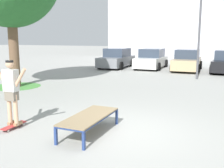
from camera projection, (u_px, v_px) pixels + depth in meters
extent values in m
plane|color=#999993|center=(125.00, 131.00, 6.72)|extent=(120.00, 120.00, 0.00)
cube|color=navy|center=(94.00, 115.00, 7.52)|extent=(0.06, 0.06, 0.38)
cube|color=navy|center=(117.00, 118.00, 7.25)|extent=(0.06, 0.06, 0.38)
cube|color=navy|center=(56.00, 137.00, 5.85)|extent=(0.06, 0.06, 0.38)
cube|color=navy|center=(84.00, 142.00, 5.58)|extent=(0.06, 0.06, 0.38)
cylinder|color=navy|center=(77.00, 116.00, 6.65)|extent=(0.10, 1.90, 0.05)
cylinder|color=navy|center=(102.00, 119.00, 6.38)|extent=(0.10, 1.90, 0.05)
cylinder|color=navy|center=(105.00, 109.00, 7.35)|extent=(0.76, 0.07, 0.05)
cylinder|color=navy|center=(69.00, 130.00, 5.68)|extent=(0.76, 0.07, 0.05)
cube|color=#847051|center=(89.00, 116.00, 6.51)|extent=(0.81, 1.92, 0.03)
cube|color=#B23333|center=(14.00, 125.00, 6.94)|extent=(0.20, 0.80, 0.02)
cylinder|color=silver|center=(19.00, 124.00, 7.23)|extent=(0.03, 0.06, 0.06)
cylinder|color=silver|center=(23.00, 124.00, 7.17)|extent=(0.03, 0.06, 0.06)
cylinder|color=silver|center=(4.00, 130.00, 6.72)|extent=(0.03, 0.06, 0.06)
cylinder|color=silver|center=(8.00, 131.00, 6.66)|extent=(0.03, 0.06, 0.06)
cylinder|color=tan|center=(10.00, 109.00, 6.90)|extent=(0.11, 0.11, 0.82)
cube|color=#99704C|center=(12.00, 123.00, 7.01)|extent=(0.10, 0.24, 0.07)
cylinder|color=tan|center=(16.00, 110.00, 6.83)|extent=(0.11, 0.11, 0.82)
cube|color=#99704C|center=(18.00, 124.00, 6.94)|extent=(0.10, 0.24, 0.07)
cube|color=#756B5B|center=(12.00, 96.00, 6.80)|extent=(0.30, 0.20, 0.24)
cube|color=silver|center=(11.00, 80.00, 6.73)|extent=(0.36, 0.22, 0.56)
cylinder|color=tan|center=(1.00, 77.00, 6.83)|extent=(0.40, 0.08, 0.52)
cylinder|color=tan|center=(20.00, 78.00, 6.60)|extent=(0.40, 0.08, 0.52)
sphere|color=tan|center=(10.00, 64.00, 6.66)|extent=(0.20, 0.20, 0.20)
cylinder|color=black|center=(9.00, 61.00, 6.64)|extent=(0.19, 0.19, 0.05)
cylinder|color=brown|center=(14.00, 53.00, 12.58)|extent=(0.45, 0.45, 3.25)
cylinder|color=#47893D|center=(16.00, 86.00, 12.86)|extent=(2.31, 2.31, 0.01)
cube|color=slate|center=(117.00, 61.00, 20.78)|extent=(1.76, 4.22, 0.70)
cube|color=#2D3847|center=(117.00, 52.00, 20.80)|extent=(1.59, 2.12, 0.64)
cylinder|color=black|center=(121.00, 66.00, 19.31)|extent=(0.23, 0.60, 0.60)
cylinder|color=black|center=(100.00, 65.00, 19.96)|extent=(0.23, 0.60, 0.60)
cylinder|color=black|center=(132.00, 63.00, 21.68)|extent=(0.23, 0.60, 0.60)
cylinder|color=black|center=(113.00, 62.00, 22.32)|extent=(0.23, 0.60, 0.60)
cube|color=silver|center=(151.00, 62.00, 20.23)|extent=(1.76, 4.23, 0.70)
cube|color=#2D3847|center=(152.00, 53.00, 20.25)|extent=(1.59, 2.12, 0.64)
cylinder|color=black|center=(158.00, 67.00, 18.76)|extent=(0.23, 0.60, 0.60)
cylinder|color=black|center=(135.00, 66.00, 19.40)|extent=(0.23, 0.60, 0.60)
cylinder|color=black|center=(166.00, 63.00, 21.13)|extent=(0.23, 0.60, 0.60)
cylinder|color=black|center=(145.00, 63.00, 21.77)|extent=(0.23, 0.60, 0.60)
cube|color=tan|center=(187.00, 63.00, 18.97)|extent=(1.71, 4.21, 0.70)
cube|color=#2D3847|center=(188.00, 54.00, 18.99)|extent=(1.57, 2.11, 0.64)
cylinder|color=black|center=(198.00, 69.00, 17.51)|extent=(0.22, 0.60, 0.60)
cylinder|color=black|center=(172.00, 68.00, 18.12)|extent=(0.22, 0.60, 0.60)
cylinder|color=black|center=(200.00, 65.00, 19.89)|extent=(0.22, 0.60, 0.60)
cylinder|color=black|center=(177.00, 64.00, 20.51)|extent=(0.22, 0.60, 0.60)
cylinder|color=black|center=(212.00, 69.00, 17.20)|extent=(0.27, 0.62, 0.60)
cylinder|color=black|center=(216.00, 66.00, 19.49)|extent=(0.27, 0.62, 0.60)
cylinder|color=#4C4C51|center=(199.00, 30.00, 14.63)|extent=(0.12, 0.12, 5.50)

